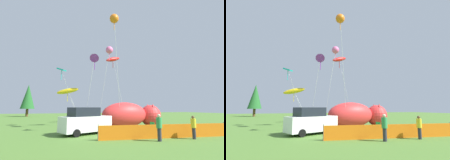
{
  "view_description": "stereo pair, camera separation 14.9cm",
  "coord_description": "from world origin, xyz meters",
  "views": [
    {
      "loc": [
        -6.47,
        -13.66,
        2.17
      ],
      "look_at": [
        -0.44,
        3.28,
        5.04
      ],
      "focal_mm": 28.0,
      "sensor_mm": 36.0,
      "label": 1
    },
    {
      "loc": [
        -6.32,
        -13.71,
        2.17
      ],
      "look_at": [
        -0.44,
        3.28,
        5.04
      ],
      "focal_mm": 28.0,
      "sensor_mm": 36.0,
      "label": 2
    }
  ],
  "objects": [
    {
      "name": "ground_plane",
      "position": [
        0.0,
        0.0,
        0.0
      ],
      "size": [
        120.0,
        120.0,
        0.0
      ],
      "primitive_type": "plane",
      "color": "#4C752D"
    },
    {
      "name": "parked_car",
      "position": [
        -3.54,
        1.19,
        1.07
      ],
      "size": [
        4.6,
        3.08,
        2.2
      ],
      "rotation": [
        0.0,
        0.0,
        0.37
      ],
      "color": "white",
      "rests_on": "ground"
    },
    {
      "name": "folding_chair",
      "position": [
        2.41,
        0.26,
        0.54
      ],
      "size": [
        0.65,
        0.65,
        0.91
      ],
      "rotation": [
        0.0,
        0.0,
        0.36
      ],
      "color": "#267F33",
      "rests_on": "ground"
    },
    {
      "name": "inflatable_cat",
      "position": [
        2.46,
        4.84,
        1.28
      ],
      "size": [
        7.64,
        3.27,
        2.78
      ],
      "rotation": [
        0.0,
        0.0,
        0.09
      ],
      "color": "red",
      "rests_on": "ground"
    },
    {
      "name": "safety_fence",
      "position": [
        1.6,
        -2.67,
        0.49
      ],
      "size": [
        9.86,
        1.45,
        1.08
      ],
      "rotation": [
        0.0,
        0.0,
        -0.14
      ],
      "color": "orange",
      "rests_on": "ground"
    },
    {
      "name": "spectator_in_red_shirt",
      "position": [
        0.48,
        -3.49,
        0.96
      ],
      "size": [
        0.39,
        0.39,
        1.77
      ],
      "color": "#2D2D38",
      "rests_on": "ground"
    },
    {
      "name": "spectator_in_blue_shirt",
      "position": [
        3.26,
        -3.6,
        0.88
      ],
      "size": [
        0.35,
        0.35,
        1.62
      ],
      "color": "#2D2D38",
      "rests_on": "ground"
    },
    {
      "name": "kite_purple_delta",
      "position": [
        -2.65,
        1.96,
        6.98
      ],
      "size": [
        1.33,
        1.92,
        7.63
      ],
      "color": "silver",
      "rests_on": "ground"
    },
    {
      "name": "kite_yellow_hero",
      "position": [
        -4.4,
        8.64,
        4.23
      ],
      "size": [
        3.34,
        1.9,
        4.82
      ],
      "color": "silver",
      "rests_on": "ground"
    },
    {
      "name": "kite_pink_octopus",
      "position": [
        0.13,
        5.87,
        9.17
      ],
      "size": [
        1.74,
        0.9,
        9.65
      ],
      "color": "silver",
      "rests_on": "ground"
    },
    {
      "name": "kite_teal_diamond",
      "position": [
        -5.25,
        8.06,
        6.66
      ],
      "size": [
        3.09,
        1.46,
        7.03
      ],
      "color": "silver",
      "rests_on": "ground"
    },
    {
      "name": "kite_red_lizard",
      "position": [
        2.07,
        9.91,
        9.24
      ],
      "size": [
        2.8,
        2.02,
        9.98
      ],
      "color": "silver",
      "rests_on": "ground"
    },
    {
      "name": "kite_orange_flower",
      "position": [
        -0.32,
        2.91,
        11.71
      ],
      "size": [
        1.66,
        1.58,
        12.25
      ],
      "color": "silver",
      "rests_on": "ground"
    },
    {
      "name": "horizon_tree_west",
      "position": [
        -11.7,
        35.46,
        4.95
      ],
      "size": [
        3.38,
        3.38,
        8.06
      ],
      "color": "brown",
      "rests_on": "ground"
    }
  ]
}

